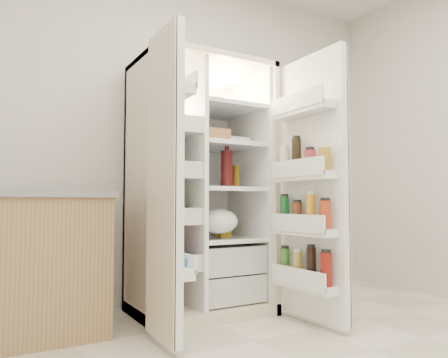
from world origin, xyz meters
TOP-DOWN VIEW (x-y plane):
  - wall_back at (0.00, 2.00)m, footprint 4.00×0.02m
  - refrigerator at (0.03, 1.65)m, footprint 0.92×0.70m
  - freezer_door at (-0.48, 1.05)m, footprint 0.15×0.40m
  - fridge_door at (0.50, 0.96)m, footprint 0.17×0.58m
  - kitchen_counter at (-1.26, 1.60)m, footprint 1.17×0.62m

SIDE VIEW (x-z plane):
  - kitchen_counter at x=-1.26m, z-range 0.00..0.85m
  - refrigerator at x=0.03m, z-range -0.16..1.64m
  - fridge_door at x=0.50m, z-range 0.01..1.73m
  - freezer_door at x=-0.48m, z-range 0.03..1.75m
  - wall_back at x=0.00m, z-range 0.00..2.70m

